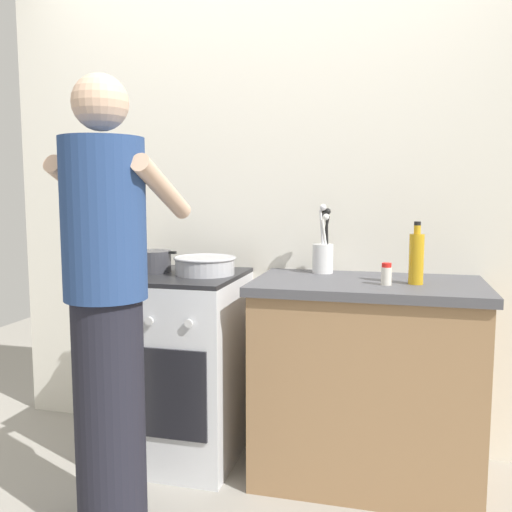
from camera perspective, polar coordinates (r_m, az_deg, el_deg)
ground at (r=2.69m, az=-1.80°, el=-21.94°), size 6.00×6.00×0.00m
back_wall at (r=2.81m, az=4.92°, el=5.85°), size 3.20×0.10×2.50m
countertop at (r=2.56m, az=11.34°, el=-12.51°), size 1.00×0.60×0.90m
stove_range at (r=2.75m, az=-8.11°, el=-11.16°), size 0.60×0.62×0.90m
pot at (r=2.72m, az=-10.78°, el=-0.54°), size 0.25×0.19×0.10m
mixing_bowl at (r=2.60m, az=-5.33°, el=-0.90°), size 0.29×0.29×0.08m
utensil_crock at (r=2.65m, az=7.00°, el=0.26°), size 0.10×0.10×0.33m
spice_bottle at (r=2.36m, az=13.41°, el=-1.86°), size 0.04×0.04×0.09m
oil_bottle at (r=2.41m, az=16.34°, el=-0.17°), size 0.06×0.06×0.27m
person at (r=2.09m, az=-15.20°, el=-5.37°), size 0.41×0.50×1.70m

